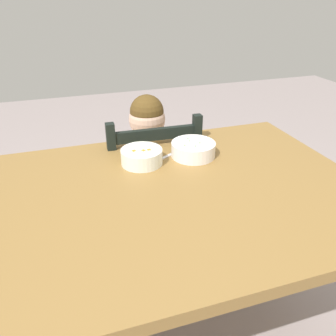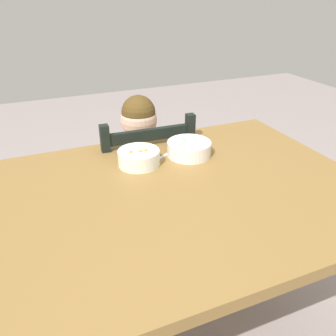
% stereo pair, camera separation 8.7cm
% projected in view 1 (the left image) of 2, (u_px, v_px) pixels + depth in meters
% --- Properties ---
extents(dining_table, '(1.43, 0.95, 0.77)m').
position_uv_depth(dining_table, '(159.00, 217.00, 1.21)').
color(dining_table, olive).
rests_on(dining_table, ground).
extents(dining_chair, '(0.44, 0.44, 0.89)m').
position_uv_depth(dining_chair, '(150.00, 194.00, 1.79)').
color(dining_chair, black).
rests_on(dining_chair, ground).
extents(child_figure, '(0.32, 0.31, 0.95)m').
position_uv_depth(child_figure, '(150.00, 162.00, 1.69)').
color(child_figure, white).
rests_on(child_figure, ground).
extents(bowl_of_peas, '(0.18, 0.18, 0.06)m').
position_uv_depth(bowl_of_peas, '(193.00, 149.00, 1.39)').
color(bowl_of_peas, white).
rests_on(bowl_of_peas, dining_table).
extents(bowl_of_carrots, '(0.16, 0.16, 0.06)m').
position_uv_depth(bowl_of_carrots, '(143.00, 156.00, 1.33)').
color(bowl_of_carrots, white).
rests_on(bowl_of_carrots, dining_table).
extents(spoon, '(0.13, 0.08, 0.01)m').
position_uv_depth(spoon, '(158.00, 160.00, 1.36)').
color(spoon, silver).
rests_on(spoon, dining_table).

